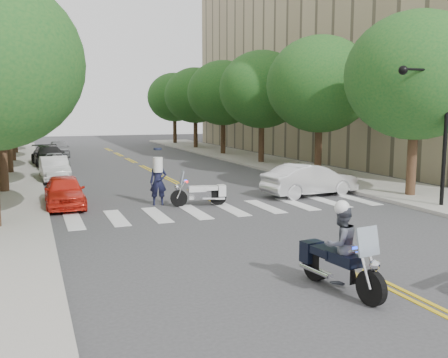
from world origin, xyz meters
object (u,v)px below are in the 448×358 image
officer_standing (158,182)px  convertible (310,180)px  motorcycle_parked (203,193)px  motorcycle_police (339,251)px

officer_standing → convertible: officer_standing is taller
motorcycle_parked → officer_standing: (-1.75, 0.85, 0.45)m
officer_standing → convertible: 7.29m
motorcycle_police → convertible: size_ratio=0.55×
motorcycle_police → motorcycle_parked: (0.47, 10.64, -0.38)m
motorcycle_police → convertible: bearing=-125.8°
motorcycle_police → convertible: motorcycle_police is taller
motorcycle_parked → convertible: bearing=-75.5°
motorcycle_police → motorcycle_parked: bearing=-100.1°
motorcycle_police → motorcycle_parked: size_ratio=1.07×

